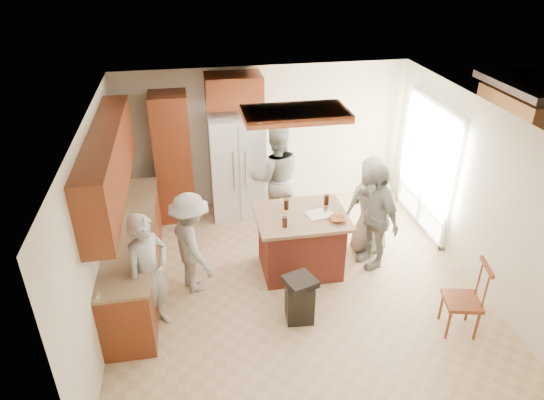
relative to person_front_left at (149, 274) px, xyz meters
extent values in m
plane|color=tan|center=(1.92, 0.56, -0.81)|extent=(5.00, 5.00, 0.00)
plane|color=white|center=(1.92, 0.56, 1.69)|extent=(5.00, 5.00, 0.00)
plane|color=beige|center=(1.92, 3.06, 0.44)|extent=(5.00, 0.00, 5.00)
plane|color=beige|center=(1.92, -1.94, 0.44)|extent=(5.00, 0.00, 5.00)
plane|color=beige|center=(-0.58, 0.56, 0.44)|extent=(0.00, 5.00, 5.00)
plane|color=beige|center=(4.42, 0.56, 0.44)|extent=(0.00, 5.00, 5.00)
cube|color=white|center=(4.40, 1.76, 0.24)|extent=(0.02, 1.60, 2.10)
cube|color=white|center=(4.38, 1.76, 0.24)|extent=(0.08, 1.72, 2.10)
cube|color=maroon|center=(1.92, 0.76, 1.63)|extent=(1.30, 0.70, 0.10)
cube|color=white|center=(1.92, 0.76, 1.57)|extent=(1.10, 0.50, 0.02)
cube|color=olive|center=(5.92, 1.76, -0.86)|extent=(3.00, 3.00, 0.10)
cube|color=#593319|center=(6.62, 2.36, 0.19)|extent=(1.40, 1.60, 2.00)
imported|color=gray|center=(0.00, 0.00, 0.00)|extent=(0.73, 0.73, 1.63)
imported|color=gray|center=(1.95, 2.13, 0.08)|extent=(0.89, 0.57, 1.79)
imported|color=gray|center=(3.23, 1.19, -0.03)|extent=(0.77, 0.51, 1.56)
imported|color=gray|center=(3.16, 0.82, 0.00)|extent=(0.72, 1.04, 1.62)
imported|color=gray|center=(0.52, 0.70, -0.08)|extent=(0.76, 1.05, 1.47)
cube|color=maroon|center=(-0.28, 0.96, -0.37)|extent=(0.60, 3.00, 0.88)
cube|color=#846B4C|center=(-0.28, 0.96, 0.09)|extent=(0.64, 3.00, 0.04)
cube|color=maroon|center=(-0.40, 0.96, 1.06)|extent=(0.35, 3.00, 0.85)
cube|color=maroon|center=(0.32, 2.76, 0.29)|extent=(0.60, 0.60, 2.20)
cube|color=maroon|center=(1.37, 2.76, 1.39)|extent=(0.90, 0.60, 0.50)
cube|color=white|center=(1.37, 2.68, 0.09)|extent=(0.90, 0.72, 1.80)
cube|color=gray|center=(1.37, 2.32, 0.09)|extent=(0.01, 0.01, 1.71)
cylinder|color=silver|center=(1.27, 2.29, 0.18)|extent=(0.02, 0.02, 0.70)
cylinder|color=silver|center=(1.47, 2.29, 0.18)|extent=(0.02, 0.02, 0.70)
cube|color=maroon|center=(2.07, 0.85, -0.37)|extent=(1.10, 0.85, 0.88)
cube|color=#8A6D50|center=(2.07, 0.85, 0.09)|extent=(1.28, 1.03, 0.05)
cube|color=silver|center=(2.32, 0.80, 0.13)|extent=(0.43, 0.35, 0.02)
imported|color=brown|center=(2.52, 0.60, 0.14)|extent=(0.25, 0.25, 0.05)
cylinder|color=black|center=(1.77, 0.58, 0.19)|extent=(0.07, 0.07, 0.15)
cylinder|color=black|center=(1.89, 1.05, 0.19)|extent=(0.07, 0.07, 0.15)
cylinder|color=black|center=(2.49, 1.08, 0.19)|extent=(0.07, 0.07, 0.15)
cube|color=black|center=(1.82, -0.18, -0.54)|extent=(0.37, 0.37, 0.55)
cube|color=black|center=(1.82, -0.18, -0.22)|extent=(0.46, 0.46, 0.08)
cube|color=maroon|center=(3.72, -0.73, -0.36)|extent=(0.51, 0.51, 0.05)
cylinder|color=maroon|center=(3.51, -0.85, -0.59)|extent=(0.04, 0.04, 0.44)
cylinder|color=maroon|center=(3.84, -0.93, -0.59)|extent=(0.04, 0.04, 0.44)
cylinder|color=maroon|center=(3.59, -0.52, -0.59)|extent=(0.04, 0.04, 0.44)
cylinder|color=maroon|center=(3.92, -0.60, -0.59)|extent=(0.04, 0.04, 0.44)
cube|color=maroon|center=(3.90, -0.77, 0.16)|extent=(0.13, 0.40, 0.05)
cylinder|color=maroon|center=(3.88, -0.89, -0.09)|extent=(0.03, 0.03, 0.50)
cylinder|color=maroon|center=(3.93, -0.65, -0.09)|extent=(0.03, 0.03, 0.50)
camera|label=1|loc=(0.62, -4.82, 3.56)|focal=32.00mm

